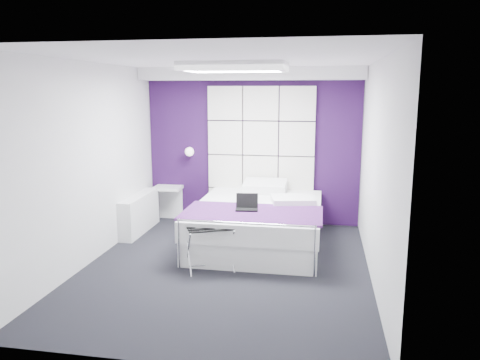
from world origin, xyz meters
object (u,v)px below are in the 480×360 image
at_px(bed, 258,222).
at_px(nightstand, 168,188).
at_px(wall_lamp, 190,151).
at_px(radiator, 140,213).
at_px(luggage_rack, 210,248).
at_px(laptop, 247,206).

height_order(bed, nightstand, bed).
bearing_deg(wall_lamp, nightstand, -174.29).
xyz_separation_m(radiator, nightstand, (0.24, 0.72, 0.28)).
distance_m(nightstand, luggage_rack, 2.46).
relative_size(bed, luggage_rack, 4.00).
bearing_deg(wall_lamp, radiator, -130.10).
xyz_separation_m(bed, laptop, (-0.09, -0.45, 0.36)).
bearing_deg(nightstand, wall_lamp, 5.71).
bearing_deg(bed, nightstand, 149.80).
distance_m(wall_lamp, laptop, 2.00).
bearing_deg(laptop, luggage_rack, -127.27).
bearing_deg(nightstand, bed, -30.20).
distance_m(wall_lamp, nightstand, 0.76).
bearing_deg(wall_lamp, bed, -38.26).
height_order(radiator, bed, bed).
bearing_deg(wall_lamp, laptop, -50.41).
relative_size(radiator, nightstand, 2.53).
xyz_separation_m(wall_lamp, luggage_rack, (0.86, -2.13, -0.94)).
bearing_deg(laptop, nightstand, 131.47).
distance_m(wall_lamp, bed, 1.90).
height_order(bed, laptop, laptop).
relative_size(radiator, bed, 0.53).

